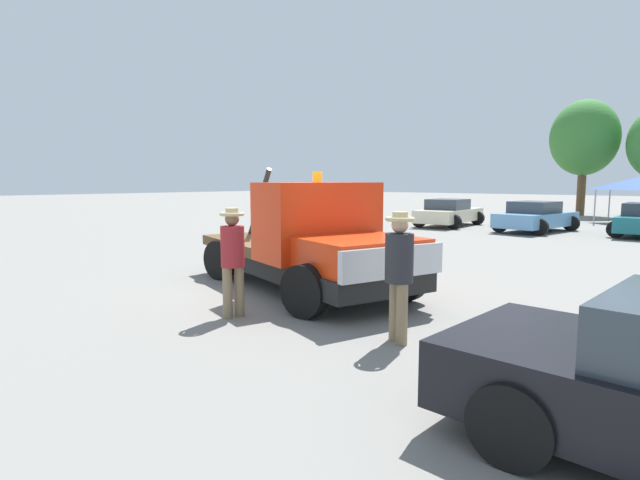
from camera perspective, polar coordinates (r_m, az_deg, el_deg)
The scene contains 7 objects.
ground_plane at distance 10.36m, azimuth -2.12°, elevation -5.57°, with size 160.00×160.00×0.00m, color gray.
tow_truck at distance 9.90m, azimuth -1.12°, elevation -0.65°, with size 6.13×3.77×2.51m.
person_near_truck at distance 6.84m, azimuth 9.03°, elevation -2.99°, with size 0.40×0.40×1.80m.
person_at_hood at distance 8.15m, azimuth -9.95°, elevation -1.52°, with size 0.40×0.40×1.78m.
parked_car_cream at distance 25.44m, azimuth 14.52°, elevation 3.01°, with size 2.62×4.66×1.34m.
parked_car_skyblue at distance 23.77m, azimuth 23.43°, elevation 2.42°, with size 2.90×4.55×1.34m.
tree_left at distance 36.76m, azimuth 27.97°, elevation 10.24°, with size 4.13×4.13×7.38m.
Camera 1 is at (6.84, -7.46, 2.21)m, focal length 28.00 mm.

